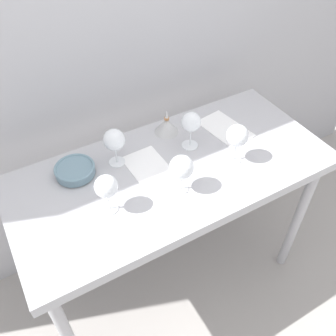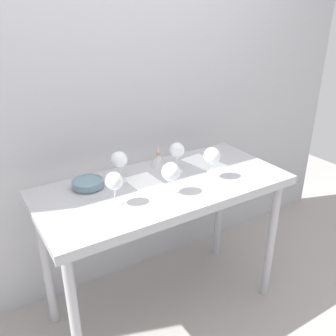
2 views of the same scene
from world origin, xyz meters
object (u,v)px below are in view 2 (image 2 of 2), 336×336
object	(u,v)px
wine_glass_near_left	(114,182)
tasting_bowl	(88,183)
wine_glass_near_center	(171,172)
tasting_sheet_upper	(204,163)
wine_glass_far_left	(119,160)
wine_glass_near_right	(212,157)
wine_glass_far_right	(177,151)
decanter_funnel	(158,159)
tasting_sheet_lower	(147,184)

from	to	relation	value
wine_glass_near_left	tasting_bowl	size ratio (longest dim) A/B	1.01
wine_glass_near_center	tasting_sheet_upper	size ratio (longest dim) A/B	0.67
wine_glass_far_left	wine_glass_near_right	world-z (taller)	wine_glass_near_right
wine_glass_far_left	wine_glass_near_center	distance (m)	0.32
wine_glass_near_center	wine_glass_far_right	bearing A→B (deg)	50.21
tasting_sheet_upper	decanter_funnel	distance (m)	0.29
wine_glass_near_right	tasting_sheet_upper	size ratio (longest dim) A/B	0.71
decanter_funnel	wine_glass_far_right	bearing A→B (deg)	-73.43
tasting_sheet_lower	decanter_funnel	world-z (taller)	decanter_funnel
wine_glass_near_left	wine_glass_near_right	bearing A→B (deg)	-1.09
wine_glass_far_right	wine_glass_near_right	world-z (taller)	wine_glass_near_right
tasting_sheet_upper	tasting_bowl	bearing A→B (deg)	166.84
wine_glass_far_left	wine_glass_near_right	size ratio (longest dim) A/B	0.96
wine_glass_near_left	wine_glass_near_right	world-z (taller)	wine_glass_near_right
wine_glass_far_left	wine_glass_near_right	bearing A→B (deg)	-27.59
tasting_sheet_lower	wine_glass_far_left	bearing A→B (deg)	129.76
wine_glass_far_right	wine_glass_near_center	world-z (taller)	wine_glass_far_right
wine_glass_near_left	tasting_sheet_upper	size ratio (longest dim) A/B	0.67
wine_glass_far_right	wine_glass_near_right	distance (m)	0.21
tasting_sheet_upper	tasting_sheet_lower	xyz separation A→B (m)	(-0.45, -0.07, 0.00)
decanter_funnel	tasting_sheet_upper	bearing A→B (deg)	-25.38
wine_glass_near_right	tasting_sheet_lower	bearing A→B (deg)	161.07
tasting_bowl	decanter_funnel	distance (m)	0.48
wine_glass_near_center	tasting_sheet_upper	xyz separation A→B (m)	(0.39, 0.23, -0.12)
wine_glass_near_left	wine_glass_far_left	distance (m)	0.26
wine_glass_near_center	decanter_funnel	size ratio (longest dim) A/B	1.39
wine_glass_far_left	wine_glass_near_right	distance (m)	0.51
wine_glass_near_left	wine_glass_far_left	xyz separation A→B (m)	(0.13, 0.23, 0.00)
wine_glass_near_right	decanter_funnel	world-z (taller)	wine_glass_near_right
wine_glass_near_center	tasting_sheet_upper	distance (m)	0.47
wine_glass_near_left	wine_glass_near_center	xyz separation A→B (m)	(0.29, -0.05, -0.00)
wine_glass_near_left	tasting_bowl	distance (m)	0.27
tasting_sheet_upper	wine_glass_near_center	bearing A→B (deg)	-157.83
tasting_sheet_upper	decanter_funnel	xyz separation A→B (m)	(-0.26, 0.12, 0.04)
wine_glass_far_right	wine_glass_near_center	xyz separation A→B (m)	(-0.18, -0.21, -0.01)
wine_glass_near_left	tasting_bowl	world-z (taller)	wine_glass_near_left
wine_glass_near_center	wine_glass_near_right	bearing A→B (deg)	7.07
wine_glass_near_left	wine_glass_far_right	xyz separation A→B (m)	(0.47, 0.16, 0.01)
wine_glass_far_left	decanter_funnel	bearing A→B (deg)	14.97
wine_glass_near_right	decanter_funnel	bearing A→B (deg)	116.82
wine_glass_far_right	tasting_sheet_lower	distance (m)	0.27
wine_glass_far_left	decanter_funnel	world-z (taller)	wine_glass_far_left
wine_glass_near_right	tasting_sheet_upper	distance (m)	0.25
wine_glass_near_right	tasting_sheet_lower	world-z (taller)	wine_glass_near_right
wine_glass_far_left	decanter_funnel	size ratio (longest dim) A/B	1.41
decanter_funnel	wine_glass_near_right	bearing A→B (deg)	-63.18
tasting_sheet_upper	tasting_sheet_lower	size ratio (longest dim) A/B	0.94
decanter_funnel	wine_glass_near_center	bearing A→B (deg)	-110.76
tasting_sheet_lower	wine_glass_far_right	bearing A→B (deg)	11.27
wine_glass_near_right	tasting_bowl	distance (m)	0.69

